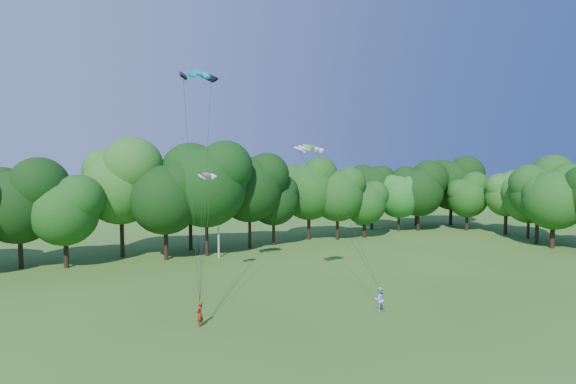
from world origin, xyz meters
TOP-DOWN VIEW (x-y plane):
  - ground at (0.00, 0.00)m, footprint 160.00×160.00m
  - utility_pole at (2.67, 31.91)m, footprint 1.49×0.61m
  - kite_flyer_left at (-6.62, 12.70)m, footprint 0.74×0.73m
  - kite_flyer_right at (5.92, 8.63)m, footprint 1.05×0.90m
  - kite_teal at (-4.12, 19.39)m, footprint 2.92×1.33m
  - kite_green at (4.31, 15.76)m, footprint 2.53×1.34m
  - kite_pink at (-2.54, 21.68)m, footprint 1.66×1.01m
  - tree_back_center at (1.85, 33.47)m, footprint 10.30×10.30m
  - tree_back_east at (34.21, 34.98)m, footprint 7.45×7.45m
  - tree_flank_east at (42.33, 17.70)m, footprint 7.98×7.98m

SIDE VIEW (x-z plane):
  - ground at x=0.00m, z-range 0.00..0.00m
  - kite_flyer_left at x=-6.62m, z-range 0.00..1.72m
  - kite_flyer_right at x=5.92m, z-range 0.00..1.85m
  - utility_pole at x=2.67m, z-range 0.12..7.91m
  - tree_back_east at x=34.21m, z-range 1.35..12.18m
  - tree_flank_east at x=42.33m, z-range 1.44..13.05m
  - tree_back_center at x=1.85m, z-range 1.86..16.84m
  - kite_pink at x=-2.54m, z-range 9.83..10.18m
  - kite_green at x=4.31m, z-range 12.24..12.64m
  - kite_teal at x=-4.12m, z-range 17.97..18.68m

